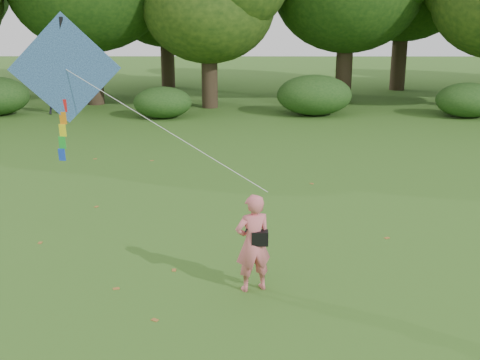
{
  "coord_description": "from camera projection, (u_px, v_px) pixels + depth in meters",
  "views": [
    {
      "loc": [
        -0.3,
        -10.12,
        5.09
      ],
      "look_at": [
        -0.37,
        2.0,
        1.5
      ],
      "focal_mm": 45.0,
      "sensor_mm": 36.0,
      "label": 1
    }
  ],
  "objects": [
    {
      "name": "bystander_left",
      "position": [
        57.0,
        94.0,
        28.35
      ],
      "size": [
        1.12,
        1.12,
        1.84
      ],
      "primitive_type": "imported",
      "rotation": [
        0.0,
        0.0,
        0.78
      ],
      "color": "#2B2A38",
      "rests_on": "ground"
    },
    {
      "name": "crossbody_bag",
      "position": [
        260.0,
        237.0,
        10.78
      ],
      "size": [
        0.43,
        0.2,
        0.72
      ],
      "color": "black",
      "rests_on": "ground"
    },
    {
      "name": "ground",
      "position": [
        259.0,
        288.0,
        11.15
      ],
      "size": [
        100.0,
        100.0,
        0.0
      ],
      "primitive_type": "plane",
      "color": "#265114",
      "rests_on": "ground"
    },
    {
      "name": "man_kite_flyer",
      "position": [
        253.0,
        243.0,
        10.84
      ],
      "size": [
        0.78,
        0.64,
        1.84
      ],
      "primitive_type": "imported",
      "rotation": [
        0.0,
        0.0,
        3.49
      ],
      "color": "#E06971",
      "rests_on": "ground"
    },
    {
      "name": "flying_kite",
      "position": [
        65.0,
        71.0,
        12.1
      ],
      "size": [
        5.13,
        2.39,
        3.03
      ],
      "color": "#2555A0",
      "rests_on": "ground"
    },
    {
      "name": "shrub_band",
      "position": [
        235.0,
        98.0,
        27.79
      ],
      "size": [
        39.15,
        3.22,
        1.88
      ],
      "color": "#264919",
      "rests_on": "ground"
    },
    {
      "name": "fallen_leaves",
      "position": [
        201.0,
        224.0,
        14.35
      ],
      "size": [
        11.32,
        10.86,
        0.01
      ],
      "color": "#935B28",
      "rests_on": "ground"
    }
  ]
}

